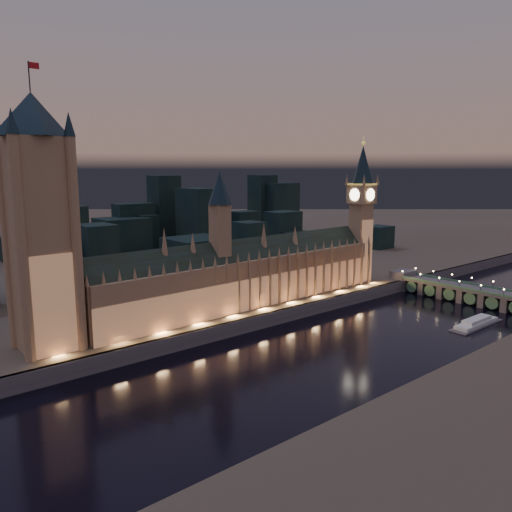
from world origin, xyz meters
TOP-DOWN VIEW (x-y plane):
  - ground_plane at (0.00, 0.00)m, footprint 2000.00×2000.00m
  - north_bank at (0.00, 520.00)m, footprint 2000.00×960.00m
  - embankment_wall at (0.00, 41.00)m, footprint 2000.00×2.50m
  - palace_of_westminster at (4.02, 61.74)m, footprint 202.00×26.50m
  - victoria_tower at (-110.00, 61.92)m, footprint 31.68×31.68m
  - elizabeth_tower at (108.00, 61.92)m, footprint 18.00×18.00m
  - westminster_bridge at (137.99, -3.45)m, footprint 17.60×113.00m
  - river_boat at (93.32, -33.31)m, footprint 43.13×10.43m
  - city_backdrop at (36.29, 248.19)m, footprint 462.74×215.63m

SIDE VIEW (x-z plane):
  - ground_plane at x=0.00m, z-range 0.00..0.00m
  - river_boat at x=93.32m, z-range -0.69..3.81m
  - north_bank at x=0.00m, z-range 0.00..8.00m
  - embankment_wall at x=0.00m, z-range 0.00..8.00m
  - westminster_bridge at x=137.99m, z-range -1.96..13.94m
  - palace_of_westminster at x=4.02m, z-range -12.63..65.37m
  - city_backdrop at x=36.29m, z-range -10.50..73.87m
  - elizabeth_tower at x=108.00m, z-range 13.70..115.49m
  - victoria_tower at x=-110.00m, z-range 7.56..129.93m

